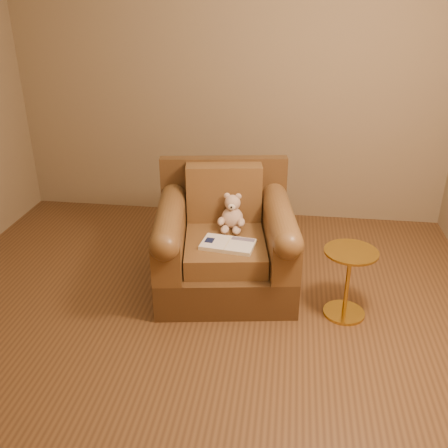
# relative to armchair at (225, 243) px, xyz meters

# --- Properties ---
(floor) EXTENTS (4.00, 4.00, 0.00)m
(floor) POSITION_rel_armchair_xyz_m (-0.13, -0.68, -0.34)
(floor) COLOR brown
(floor) RESTS_ON ground
(room) EXTENTS (4.02, 4.02, 2.71)m
(room) POSITION_rel_armchair_xyz_m (-0.13, -0.68, 1.38)
(room) COLOR #8A7555
(room) RESTS_ON ground
(armchair) EXTENTS (1.10, 1.06, 0.87)m
(armchair) POSITION_rel_armchair_xyz_m (0.00, 0.00, 0.00)
(armchair) COLOR #4F341A
(armchair) RESTS_ON floor
(teddy_bear) EXTENTS (0.20, 0.22, 0.28)m
(teddy_bear) POSITION_rel_armchair_xyz_m (0.04, 0.09, 0.18)
(teddy_bear) COLOR #CDAA8F
(teddy_bear) RESTS_ON armchair
(guidebook) EXTENTS (0.39, 0.26, 0.03)m
(guidebook) POSITION_rel_armchair_xyz_m (0.05, -0.20, 0.09)
(guidebook) COLOR beige
(guidebook) RESTS_ON armchair
(side_table) EXTENTS (0.35, 0.35, 0.49)m
(side_table) POSITION_rel_armchair_xyz_m (0.87, -0.30, -0.07)
(side_table) COLOR gold
(side_table) RESTS_ON floor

